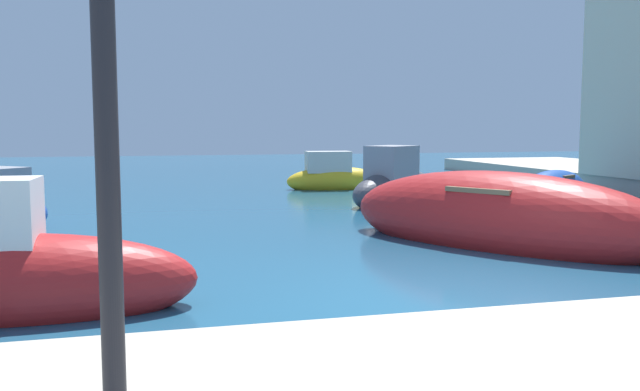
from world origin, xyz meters
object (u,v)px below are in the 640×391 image
(moored_boat_1, at_px, (497,218))
(moored_boat_8, at_px, (6,278))
(moored_boat_4, at_px, (554,188))
(moored_boat_6, at_px, (334,177))
(moored_boat_3, at_px, (396,187))

(moored_boat_1, bearing_deg, moored_boat_8, -103.52)
(moored_boat_4, distance_m, moored_boat_6, 6.69)
(moored_boat_1, xyz_separation_m, moored_boat_4, (5.23, 6.23, -0.16))
(moored_boat_3, bearing_deg, moored_boat_4, -35.52)
(moored_boat_6, relative_size, moored_boat_8, 0.81)
(moored_boat_4, bearing_deg, moored_boat_6, 108.93)
(moored_boat_1, distance_m, moored_boat_6, 10.48)
(moored_boat_1, height_order, moored_boat_8, moored_boat_8)
(moored_boat_1, height_order, moored_boat_3, moored_boat_3)
(moored_boat_3, height_order, moored_boat_8, moored_boat_3)
(moored_boat_1, bearing_deg, moored_boat_4, 106.93)
(moored_boat_4, height_order, moored_boat_6, moored_boat_6)
(moored_boat_1, xyz_separation_m, moored_boat_3, (0.53, 6.14, -0.02))
(moored_boat_3, relative_size, moored_boat_4, 1.13)
(moored_boat_1, relative_size, moored_boat_8, 1.46)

